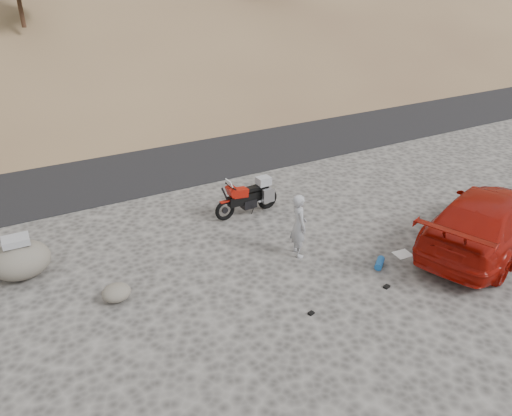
{
  "coord_description": "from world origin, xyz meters",
  "views": [
    {
      "loc": [
        -6.02,
        -8.35,
        6.6
      ],
      "look_at": [
        -0.61,
        1.43,
        1.0
      ],
      "focal_mm": 35.0,
      "sensor_mm": 36.0,
      "label": 1
    }
  ],
  "objects": [
    {
      "name": "ground",
      "position": [
        0.0,
        0.0,
        0.0
      ],
      "size": [
        140.0,
        140.0,
        0.0
      ],
      "primitive_type": "plane",
      "color": "#3B3937",
      "rests_on": "ground"
    },
    {
      "name": "road",
      "position": [
        0.0,
        9.0,
        0.0
      ],
      "size": [
        120.0,
        7.0,
        0.05
      ],
      "primitive_type": "cube",
      "color": "black",
      "rests_on": "ground"
    },
    {
      "name": "motorcycle",
      "position": [
        0.04,
        2.99,
        0.52
      ],
      "size": [
        2.05,
        0.65,
        1.22
      ],
      "rotation": [
        0.0,
        0.0,
        0.06
      ],
      "color": "black",
      "rests_on": "ground"
    },
    {
      "name": "man",
      "position": [
        0.02,
        0.43,
        0.0
      ],
      "size": [
        0.51,
        0.67,
        1.63
      ],
      "primitive_type": "imported",
      "rotation": [
        0.0,
        0.0,
        1.35
      ],
      "color": "#949599",
      "rests_on": "ground"
    },
    {
      "name": "red_car",
      "position": [
        4.4,
        -1.51,
        0.0
      ],
      "size": [
        5.5,
        3.66,
        1.48
      ],
      "primitive_type": "imported",
      "rotation": [
        0.0,
        0.0,
        1.91
      ],
      "color": "#931008",
      "rests_on": "ground"
    },
    {
      "name": "boulder",
      "position": [
        -6.06,
        2.7,
        0.45
      ],
      "size": [
        1.55,
        1.41,
        1.04
      ],
      "rotation": [
        0.0,
        0.0,
        -0.23
      ],
      "color": "#59524C",
      "rests_on": "ground"
    },
    {
      "name": "small_rock",
      "position": [
        -4.41,
        0.75,
        0.19
      ],
      "size": [
        0.72,
        0.68,
        0.37
      ],
      "rotation": [
        0.0,
        0.0,
        -0.2
      ],
      "color": "#59524C",
      "rests_on": "ground"
    },
    {
      "name": "gear_white_cloth",
      "position": [
        2.31,
        -0.86,
        0.01
      ],
      "size": [
        0.45,
        0.41,
        0.01
      ],
      "primitive_type": "cube",
      "rotation": [
        0.0,
        0.0,
        -0.1
      ],
      "color": "white",
      "rests_on": "ground"
    },
    {
      "name": "gear_blue_mat",
      "position": [
        1.43,
        -0.98,
        0.09
      ],
      "size": [
        0.45,
        0.41,
        0.18
      ],
      "primitive_type": "cylinder",
      "rotation": [
        0.0,
        1.57,
        0.68
      ],
      "color": "#1A579F",
      "rests_on": "ground"
    },
    {
      "name": "gear_bottle",
      "position": [
        3.52,
        -0.91,
        0.1
      ],
      "size": [
        0.09,
        0.09,
        0.2
      ],
      "primitive_type": "cylinder",
      "rotation": [
        0.0,
        0.0,
        -0.3
      ],
      "color": "#1A579F",
      "rests_on": "ground"
    },
    {
      "name": "gear_funnel",
      "position": [
        3.45,
        -1.53,
        0.08
      ],
      "size": [
        0.17,
        0.17,
        0.17
      ],
      "primitive_type": "cone",
      "rotation": [
        0.0,
        0.0,
        -0.37
      ],
      "color": "#BB0C13",
      "rests_on": "ground"
    },
    {
      "name": "gear_glove_a",
      "position": [
        0.99,
        -1.72,
        0.02
      ],
      "size": [
        0.17,
        0.14,
        0.04
      ],
      "primitive_type": "cube",
      "rotation": [
        0.0,
        0.0,
        0.28
      ],
      "color": "black",
      "rests_on": "ground"
    },
    {
      "name": "gear_glove_b",
      "position": [
        -1.02,
        -1.68,
        0.02
      ],
      "size": [
        0.15,
        0.12,
        0.04
      ],
      "primitive_type": "cube",
      "rotation": [
        0.0,
        0.0,
        0.25
      ],
      "color": "black",
      "rests_on": "ground"
    }
  ]
}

